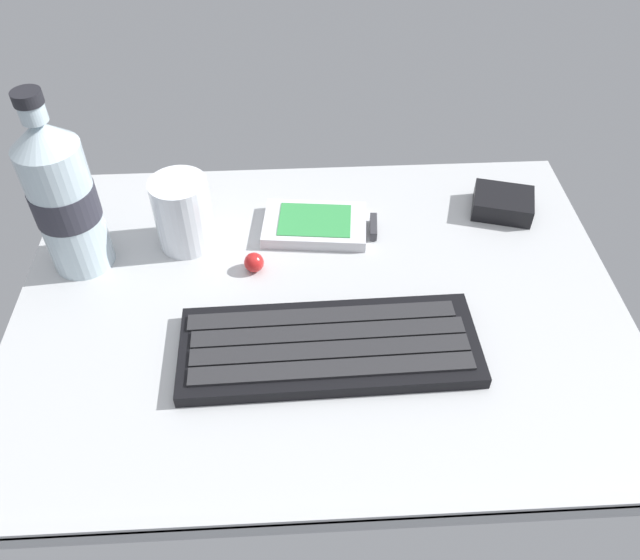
% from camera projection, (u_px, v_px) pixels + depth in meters
% --- Properties ---
extents(ground_plane, '(0.64, 0.48, 0.03)m').
position_uv_depth(ground_plane, '(320.00, 308.00, 0.67)').
color(ground_plane, '#B7BABC').
extents(keyboard, '(0.29, 0.12, 0.02)m').
position_uv_depth(keyboard, '(329.00, 346.00, 0.61)').
color(keyboard, black).
rests_on(keyboard, ground_plane).
extents(handheld_device, '(0.13, 0.09, 0.02)m').
position_uv_depth(handheld_device, '(320.00, 225.00, 0.74)').
color(handheld_device, silver).
rests_on(handheld_device, ground_plane).
extents(juice_cup, '(0.06, 0.06, 0.09)m').
position_uv_depth(juice_cup, '(183.00, 216.00, 0.71)').
color(juice_cup, silver).
rests_on(juice_cup, ground_plane).
extents(water_bottle, '(0.07, 0.07, 0.21)m').
position_uv_depth(water_bottle, '(63.00, 197.00, 0.65)').
color(water_bottle, silver).
rests_on(water_bottle, ground_plane).
extents(charger_block, '(0.08, 0.07, 0.02)m').
position_uv_depth(charger_block, '(503.00, 203.00, 0.77)').
color(charger_block, black).
rests_on(charger_block, ground_plane).
extents(trackball_mouse, '(0.02, 0.02, 0.02)m').
position_uv_depth(trackball_mouse, '(254.00, 262.00, 0.69)').
color(trackball_mouse, red).
rests_on(trackball_mouse, ground_plane).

